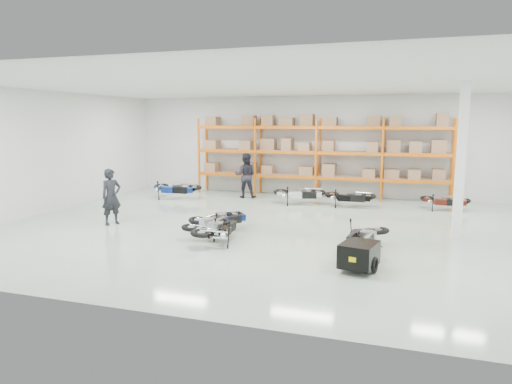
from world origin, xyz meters
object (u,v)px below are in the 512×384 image
(moto_back_d, at_px, (445,198))
(person_back, at_px, (246,176))
(trailer, at_px, (359,255))
(moto_back_b, at_px, (300,191))
(moto_black_far_left, at_px, (218,225))
(moto_back_c, at_px, (350,194))
(person_left, at_px, (111,197))
(moto_blue_centre, at_px, (220,216))
(moto_touring_right, at_px, (365,232))
(moto_silver_left, at_px, (209,221))
(moto_back_a, at_px, (175,185))

(moto_back_d, xyz_separation_m, person_back, (-8.24, 0.49, 0.51))
(trailer, xyz_separation_m, moto_back_b, (-3.09, 7.91, 0.18))
(moto_black_far_left, xyz_separation_m, person_back, (-1.77, 7.50, 0.46))
(moto_black_far_left, relative_size, moto_back_b, 0.94)
(moto_back_b, bearing_deg, person_back, 57.55)
(moto_back_b, height_order, moto_back_c, moto_back_b)
(moto_black_far_left, height_order, person_left, person_left)
(moto_blue_centre, height_order, moto_touring_right, moto_touring_right)
(moto_silver_left, bearing_deg, moto_back_d, -131.36)
(moto_blue_centre, height_order, moto_silver_left, moto_blue_centre)
(person_back, bearing_deg, moto_back_d, 165.01)
(moto_silver_left, height_order, person_back, person_back)
(trailer, distance_m, moto_back_b, 8.49)
(moto_blue_centre, relative_size, moto_back_a, 0.86)
(moto_blue_centre, xyz_separation_m, moto_back_c, (3.34, 5.39, 0.02))
(moto_back_b, bearing_deg, moto_black_far_left, 157.78)
(moto_blue_centre, xyz_separation_m, person_left, (-3.82, -0.12, 0.42))
(moto_back_a, distance_m, moto_back_b, 5.51)
(moto_silver_left, bearing_deg, person_back, -73.94)
(trailer, height_order, moto_back_a, moto_back_a)
(moto_black_far_left, xyz_separation_m, person_left, (-4.25, 1.12, 0.40))
(trailer, xyz_separation_m, person_left, (-8.23, 2.38, 0.54))
(moto_back_a, relative_size, person_left, 1.04)
(person_left, bearing_deg, moto_black_far_left, -75.69)
(moto_black_far_left, bearing_deg, moto_touring_right, -176.68)
(person_left, height_order, person_back, person_back)
(moto_back_b, bearing_deg, trailer, -173.28)
(moto_back_c, distance_m, person_back, 4.77)
(moto_back_a, distance_m, person_left, 5.15)
(moto_back_a, height_order, moto_back_d, moto_back_a)
(moto_silver_left, relative_size, person_left, 0.87)
(moto_blue_centre, height_order, person_left, person_left)
(moto_touring_right, bearing_deg, person_left, -176.99)
(moto_back_d, height_order, person_left, person_left)
(moto_black_far_left, relative_size, moto_touring_right, 1.00)
(moto_touring_right, relative_size, moto_back_c, 0.99)
(moto_black_far_left, bearing_deg, moto_back_a, -55.13)
(moto_back_a, bearing_deg, moto_back_c, -87.52)
(moto_blue_centre, bearing_deg, moto_back_b, -69.79)
(moto_back_d, bearing_deg, trailer, 167.29)
(person_back, bearing_deg, moto_touring_right, 117.17)
(moto_back_c, bearing_deg, moto_blue_centre, 148.10)
(person_left, bearing_deg, moto_silver_left, -69.63)
(moto_silver_left, height_order, moto_back_b, moto_back_b)
(person_left, bearing_deg, moto_back_b, -13.82)
(moto_back_c, bearing_deg, moto_back_b, 89.41)
(moto_black_far_left, height_order, moto_back_b, moto_back_b)
(moto_silver_left, relative_size, person_back, 0.81)
(moto_back_c, height_order, moto_back_d, moto_back_c)
(moto_silver_left, relative_size, moto_touring_right, 0.94)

